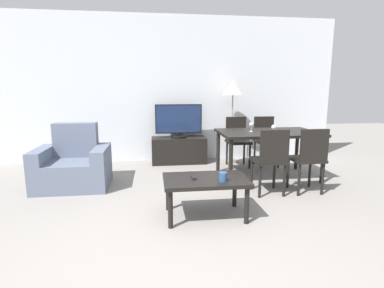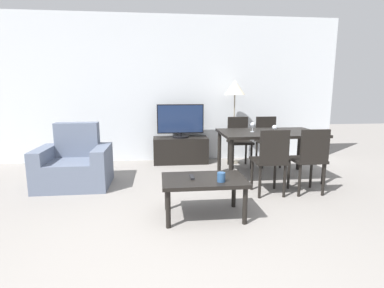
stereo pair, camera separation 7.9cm
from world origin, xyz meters
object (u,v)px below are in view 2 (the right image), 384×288
Objects in this scene: armchair at (75,165)px; cup_white_near at (221,177)px; remote_primary at (192,177)px; dining_chair_near at (271,158)px; dining_table at (269,136)px; dining_chair_far_left at (239,139)px; tv_stand at (181,150)px; dining_chair_near_right at (310,157)px; dining_chair_far at (267,138)px; floor_lamp at (235,91)px; wine_glass_left at (275,128)px; tv at (180,121)px; wine_glass_center at (253,125)px; coffee_table at (204,183)px.

armchair is 10.12× the size of cup_white_near.
dining_chair_near is at bearing 26.40° from remote_primary.
dining_chair_far_left is (-0.26, 0.77, -0.15)m from dining_table.
tv_stand is 1.15× the size of dining_chair_near_right.
dining_chair_far is at bearing 71.14° from dining_chair_near.
floor_lamp is 10.43× the size of wine_glass_left.
floor_lamp reaches higher than dining_chair_far.
armchair is 2.04m from tv.
dining_chair_near is 5.97× the size of wine_glass_left.
wine_glass_center is at bearing -88.77° from floor_lamp.
dining_chair_near is 1.62m from dining_chair_far.
wine_glass_center is at bearing -124.77° from dining_chair_far.
dining_table is 0.32m from wine_glass_center.
remote_primary is at bearing -114.10° from floor_lamp.
dining_table is 1.87m from remote_primary.
dining_chair_near is at bearing -15.08° from armchair.
dining_chair_far is 0.57× the size of floor_lamp.
cup_white_near is at bearing -29.12° from remote_primary.
wine_glass_left is at bearing 36.63° from remote_primary.
dining_chair_near_right is at bearing -50.63° from tv.
tv reaches higher than dining_chair_far.
armchair is at bearing -162.38° from dining_chair_far_left.
wine_glass_center is (-0.20, 0.36, 0.00)m from wine_glass_left.
tv_stand is at bearing 129.52° from wine_glass_left.
floor_lamp reaches higher than dining_table.
wine_glass_left reaches higher than remote_primary.
dining_chair_near_right and dining_chair_far_left have the same top height.
wine_glass_center is (2.61, 0.06, 0.53)m from armchair.
dining_chair_near_right is at bearing -55.26° from wine_glass_center.
floor_lamp is (-0.55, 0.26, 0.83)m from dining_chair_far.
dining_table is at bearing 47.58° from coffee_table.
remote_primary is (-0.05, -2.41, -0.34)m from tv.
dining_chair_near is at bearing -90.00° from dining_chair_far_left.
cup_white_near is at bearing -37.37° from armchair.
remote_primary is (-1.07, -0.53, -0.06)m from dining_chair_near.
dining_chair_near is (1.02, -1.88, -0.29)m from tv.
dining_chair_near_right is (0.26, -0.77, -0.15)m from dining_table.
dining_chair_near is (-0.26, -0.77, -0.15)m from dining_table.
dining_table is at bearing -40.99° from tv.
remote_primary is (-0.13, 0.02, 0.06)m from coffee_table.
tv_stand is (1.60, 1.18, -0.06)m from armchair.
dining_chair_far_left is 2.33m from remote_primary.
floor_lamp is 2.73m from cup_white_near.
dining_chair_near is at bearing -108.86° from dining_chair_far.
dining_chair_far_left is 0.57× the size of floor_lamp.
wine_glass_left is at bearing 128.63° from dining_chair_near_right.
tv is 1.70m from dining_table.
remote_primary is 1.03× the size of wine_glass_left.
dining_chair_near_right is 9.08× the size of cup_white_near.
wine_glass_left is at bearing 40.21° from coffee_table.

